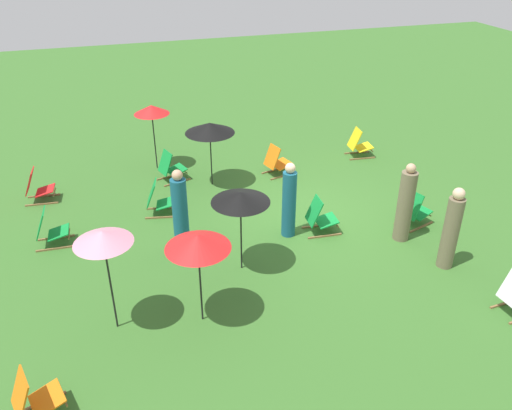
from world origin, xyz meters
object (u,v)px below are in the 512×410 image
umbrella_0 (198,242)px  umbrella_1 (151,110)px  deckchair_0 (50,229)px  person_0 (289,202)px  deckchair_3 (34,399)px  deckchair_7 (38,187)px  umbrella_3 (240,197)px  deckchair_8 (171,168)px  deckchair_5 (359,144)px  deckchair_4 (277,162)px  deckchair_6 (320,217)px  umbrella_4 (103,237)px  person_3 (180,215)px  umbrella_2 (210,128)px  person_2 (405,205)px  deckchair_2 (414,210)px  deckchair_1 (159,200)px  person_1 (451,230)px

umbrella_0 → umbrella_1: bearing=-1.1°
deckchair_0 → person_0: person_0 is taller
deckchair_3 → deckchair_7: same height
umbrella_3 → umbrella_0: bearing=139.6°
deckchair_8 → umbrella_1: umbrella_1 is taller
deckchair_0 → deckchair_5: 8.58m
umbrella_0 → person_0: 3.28m
deckchair_4 → deckchair_6: same height
deckchair_3 → deckchair_5: same height
deckchair_5 → umbrella_4: umbrella_4 is taller
deckchair_5 → deckchair_8: bearing=95.5°
deckchair_8 → person_3: (-3.38, 0.32, 0.52)m
deckchair_0 → umbrella_2: umbrella_2 is taller
deckchair_5 → deckchair_4: bearing=105.2°
deckchair_0 → person_0: bearing=-100.5°
deckchair_7 → umbrella_0: size_ratio=0.49×
umbrella_2 → person_2: (-3.73, -3.28, -0.72)m
deckchair_3 → deckchair_7: size_ratio=1.04×
deckchair_4 → deckchair_8: (0.47, 2.74, 0.00)m
umbrella_3 → deckchair_5: bearing=-48.0°
deckchair_2 → umbrella_4: umbrella_4 is taller
umbrella_4 → umbrella_1: bearing=-14.0°
deckchair_8 → person_2: bearing=-152.0°
umbrella_0 → person_2: bearing=-74.8°
deckchair_5 → deckchair_2: bearing=177.1°
deckchair_1 → deckchair_5: (1.61, -5.93, 0.00)m
deckchair_6 → umbrella_3: 2.46m
umbrella_3 → person_0: person_0 is taller
deckchair_7 → umbrella_1: (1.06, -2.98, 1.29)m
deckchair_8 → person_0: bearing=-166.5°
umbrella_2 → deckchair_2: bearing=-130.7°
deckchair_2 → person_0: 2.88m
deckchair_5 → umbrella_1: (0.94, 5.64, 1.29)m
deckchair_4 → umbrella_1: bearing=51.1°
deckchair_2 → deckchair_7: bearing=48.3°
umbrella_3 → person_0: 1.76m
deckchair_3 → deckchair_2: bearing=-85.4°
deckchair_0 → deckchair_4: 5.92m
deckchair_0 → umbrella_2: size_ratio=0.50×
deckchair_4 → deckchair_6: 3.03m
deckchair_5 → umbrella_4: (-5.22, 7.17, 1.42)m
deckchair_7 → person_2: bearing=-113.6°
umbrella_1 → umbrella_0: bearing=178.9°
umbrella_4 → deckchair_2: bearing=-77.7°
umbrella_2 → umbrella_1: bearing=40.3°
deckchair_8 → umbrella_3: (-4.27, -0.68, 1.21)m
umbrella_2 → person_1: size_ratio=0.97×
umbrella_0 → umbrella_3: (1.24, -1.06, -0.01)m
deckchair_5 → umbrella_2: (-0.49, 4.42, 1.17)m
deckchair_5 → person_0: (-3.34, 3.39, 0.44)m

